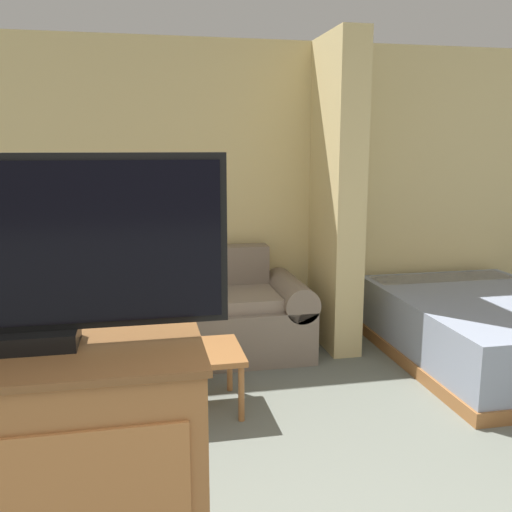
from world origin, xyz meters
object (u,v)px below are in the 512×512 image
at_px(tv, 27,251).
at_px(bed, 487,329).
at_px(couch, 177,318).
at_px(table_lamp, 5,266).
at_px(coffee_table, 183,358).

xyz_separation_m(tv, bed, (3.01, 2.30, -1.17)).
distance_m(couch, tv, 3.17).
bearing_deg(table_lamp, bed, -9.16).
xyz_separation_m(coffee_table, table_lamp, (-1.26, 0.98, 0.46)).
distance_m(couch, coffee_table, 1.00).
bearing_deg(tv, coffee_table, 74.05).
relative_size(couch, table_lamp, 5.25).
distance_m(coffee_table, table_lamp, 1.66).
height_order(couch, table_lamp, table_lamp).
height_order(coffee_table, table_lamp, table_lamp).
distance_m(couch, table_lamp, 1.38).
relative_size(coffee_table, tv, 0.70).
bearing_deg(coffee_table, table_lamp, 141.93).
distance_m(table_lamp, tv, 3.05).
bearing_deg(table_lamp, couch, 0.60).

